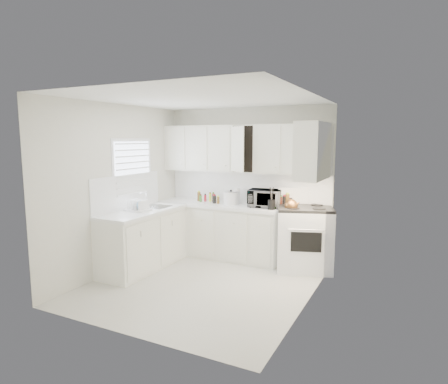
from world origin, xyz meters
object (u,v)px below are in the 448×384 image
Objects in this scene: rice_cooker at (231,197)px; utensil_crock at (271,198)px; stove at (305,230)px; tea_kettle at (291,205)px; microwave at (265,196)px; dish_rack at (138,204)px.

utensil_crock reaches higher than rice_cooker.
tea_kettle is at bearing -157.20° from stove.
tea_kettle is at bearing -30.14° from microwave.
rice_cooker is at bearing 173.62° from microwave.
stove is 1.37m from rice_cooker.
stove is at bearing -14.59° from rice_cooker.
rice_cooker is (-1.12, 0.18, 0.02)m from tea_kettle.
tea_kettle is (-0.18, -0.16, 0.41)m from stove.
rice_cooker is 0.67× the size of utensil_crock.
rice_cooker is 1.59m from dish_rack.
rice_cooker is at bearing 48.72° from dish_rack.
tea_kettle is 1.13m from rice_cooker.
stove is 0.72m from utensil_crock.
tea_kettle is at bearing 25.19° from dish_rack.
utensil_crock reaches higher than stove.
stove is 2.48× the size of microwave.
rice_cooker is at bearing 166.58° from tea_kettle.
tea_kettle is 0.49× the size of microwave.
stove reaches higher than dish_rack.
stove is 5.11× the size of rice_cooker.
tea_kettle is at bearing -22.84° from rice_cooker.
stove is 2.65m from dish_rack.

